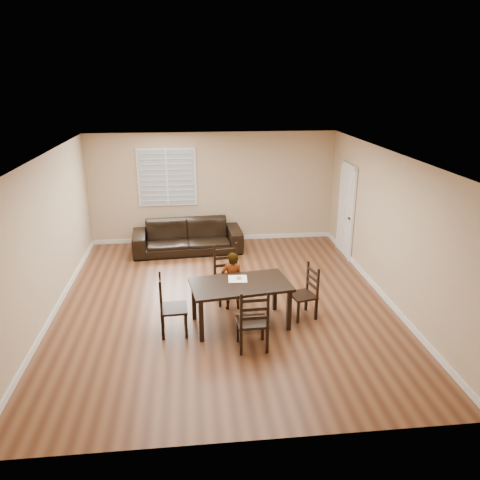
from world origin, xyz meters
name	(u,v)px	position (x,y,z in m)	size (l,w,h in m)	color
ground	(224,302)	(0.00, 0.00, 0.00)	(7.00, 7.00, 0.00)	brown
room	(224,205)	(0.04, 0.18, 1.81)	(6.04, 7.04, 2.72)	tan
dining_table	(240,288)	(0.21, -0.83, 0.66)	(1.71, 1.12, 0.75)	black
chair_near	(227,274)	(0.06, 0.18, 0.48)	(0.54, 0.51, 1.05)	black
chair_far	(254,325)	(0.32, -1.68, 0.46)	(0.47, 0.44, 1.01)	black
chair_left	(166,308)	(-1.00, -0.99, 0.46)	(0.45, 0.48, 1.01)	black
chair_right	(309,293)	(1.41, -0.65, 0.42)	(0.48, 0.50, 0.93)	black
child	(232,281)	(0.13, -0.26, 0.54)	(0.39, 0.26, 1.08)	gray
napkin	(238,279)	(0.19, -0.65, 0.75)	(0.31, 0.31, 0.00)	white
donut	(239,278)	(0.21, -0.65, 0.77)	(0.09, 0.09, 0.03)	#CE8D4A
sofa	(188,237)	(-0.66, 2.75, 0.37)	(2.53, 0.99, 0.74)	black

